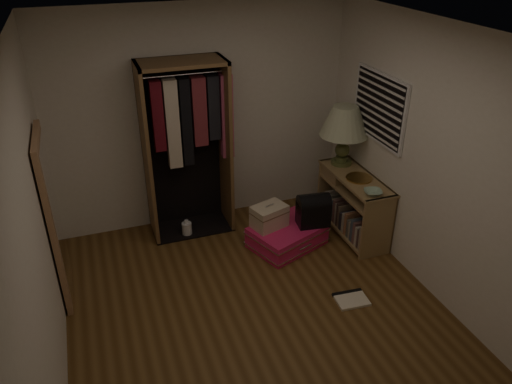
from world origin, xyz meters
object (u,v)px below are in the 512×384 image
Objects in this scene: table_lamp at (345,122)px; train_case at (269,216)px; open_wardrobe at (188,135)px; floor_mirror at (54,219)px; pink_suitcase at (287,236)px; black_bag at (313,209)px; console_bookshelf at (351,202)px; white_jug at (187,229)px.

train_case is at bearing -164.32° from table_lamp.
floor_mirror is (-1.49, -0.77, -0.36)m from open_wardrobe.
pink_suitcase is (2.40, 0.01, -0.72)m from floor_mirror.
black_bag is at bearing -33.90° from open_wardrobe.
table_lamp reaches higher than pink_suitcase.
console_bookshelf is 2.07m from open_wardrobe.
table_lamp is (0.55, 0.42, 0.83)m from black_bag.
floor_mirror is 1.67m from white_jug.
train_case is 1.40m from table_lamp.
black_bag is (1.21, -0.81, -0.76)m from open_wardrobe.
floor_mirror reaches higher than train_case.
black_bag is (-0.54, -0.09, 0.06)m from console_bookshelf.
train_case is (-1.03, 0.04, -0.01)m from console_bookshelf.
open_wardrobe is 2.85× the size of table_lamp.
floor_mirror reaches higher than pink_suitcase.
console_bookshelf is 1.15× the size of pink_suitcase.
open_wardrobe reaches higher than floor_mirror.
table_lamp is (3.24, 0.37, 0.43)m from floor_mirror.
floor_mirror is 2.73m from black_bag.
console_bookshelf reaches higher than pink_suitcase.
floor_mirror reaches higher than table_lamp.
floor_mirror is at bearing -156.15° from white_jug.
train_case is at bearing -43.55° from open_wardrobe.
open_wardrobe is 1.21× the size of floor_mirror.
open_wardrobe is 1.30m from train_case.
console_bookshelf is 0.95m from table_lamp.
table_lamp is 2.24m from white_jug.
white_jug is at bearing 129.71° from pink_suitcase.
table_lamp is 3.51× the size of white_jug.
pink_suitcase is 1.20m from white_jug.
train_case is at bearing 177.82° from console_bookshelf.
floor_mirror reaches higher than black_bag.
open_wardrobe reaches higher than white_jug.
white_jug is (-1.34, 0.64, -0.36)m from black_bag.
pink_suitcase is at bearing -177.31° from console_bookshelf.
console_bookshelf is 1.56× the size of table_lamp.
floor_mirror is 2.37× the size of table_lamp.
open_wardrobe is 1.71m from floor_mirror.
pink_suitcase is at bearing -29.62° from white_jug.
pink_suitcase is 2.17× the size of train_case.
table_lamp is (0.01, 0.33, 0.89)m from console_bookshelf.
open_wardrobe is at bearing 118.55° from train_case.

